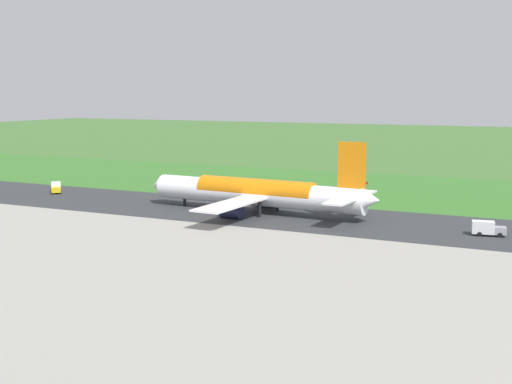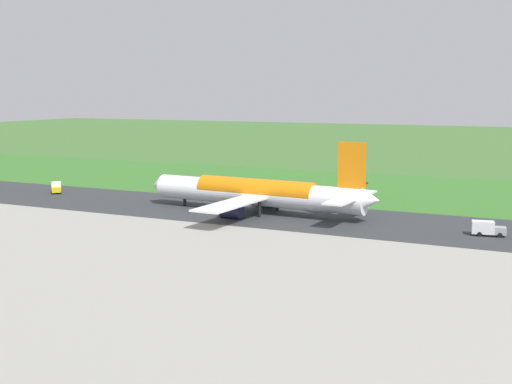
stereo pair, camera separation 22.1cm
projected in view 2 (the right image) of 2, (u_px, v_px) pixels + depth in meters
ground_plane at (299, 217)px, 133.98m from camera, size 800.00×800.00×0.00m
runway_asphalt at (299, 217)px, 133.97m from camera, size 600.00×28.88×0.06m
apron_concrete at (173, 275)px, 91.13m from camera, size 440.00×110.00×0.05m
grass_verge_foreground at (352, 192)px, 167.36m from camera, size 600.00×80.00×0.04m
airliner_main at (258, 193)px, 137.23m from camera, size 54.13×44.28×15.88m
service_truck_baggage at (487, 228)px, 115.63m from camera, size 6.10×3.23×2.65m
service_truck_fuel at (56, 187)px, 165.74m from camera, size 5.52×5.84×2.65m
no_stopping_sign at (367, 186)px, 169.37m from camera, size 0.60×0.10×2.26m
traffic_cone_orange at (348, 192)px, 166.19m from camera, size 0.40×0.40×0.55m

